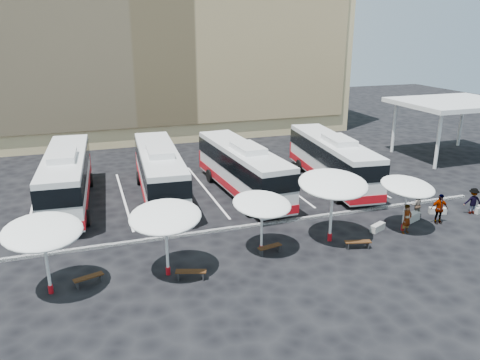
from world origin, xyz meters
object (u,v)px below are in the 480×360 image
object	(u,v)px
bus_1	(159,171)
bus_3	(332,159)
sunshade_0	(42,232)
conc_bench_1	(411,218)
bus_0	(67,176)
wood_bench_2	(270,248)
wood_bench_3	(358,243)
conc_bench_2	(438,211)
sunshade_1	(165,217)
sunshade_2	(262,204)
conc_bench_3	(480,209)
conc_bench_0	(378,227)
wood_bench_1	(191,273)
passenger_3	(473,201)
sunshade_4	(408,187)
bus_2	(242,168)
passenger_2	(439,209)
sunshade_3	(333,184)
passenger_0	(407,219)
passenger_1	(417,205)
wood_bench_0	(89,278)

from	to	relation	value
bus_1	bus_3	bearing A→B (deg)	-0.91
sunshade_0	conc_bench_1	distance (m)	21.20
bus_0	wood_bench_2	world-z (taller)	bus_0
bus_0	wood_bench_2	xyz separation A→B (m)	(10.20, -11.14, -1.68)
bus_0	sunshade_0	bearing A→B (deg)	-90.27
wood_bench_3	conc_bench_2	world-z (taller)	wood_bench_3
sunshade_1	sunshade_2	bearing A→B (deg)	8.81
sunshade_0	conc_bench_3	xyz separation A→B (m)	(26.20, 1.50, -2.85)
wood_bench_3	conc_bench_1	world-z (taller)	conc_bench_1
bus_0	bus_1	xyz separation A→B (m)	(6.11, -0.75, -0.02)
wood_bench_3	conc_bench_0	size ratio (longest dim) A/B	1.33
wood_bench_1	passenger_3	world-z (taller)	passenger_3
bus_3	sunshade_0	size ratio (longest dim) A/B	3.03
bus_3	sunshade_4	world-z (taller)	bus_3
sunshade_0	sunshade_4	distance (m)	19.61
sunshade_0	conc_bench_2	world-z (taller)	sunshade_0
sunshade_0	passenger_3	distance (m)	25.65
wood_bench_1	conc_bench_2	world-z (taller)	wood_bench_1
bus_1	wood_bench_2	size ratio (longest dim) A/B	8.78
bus_2	passenger_2	xyz separation A→B (m)	(9.70, -8.97, -1.03)
passenger_2	conc_bench_3	bearing A→B (deg)	20.22
bus_2	sunshade_4	xyz separation A→B (m)	(6.98, -9.17, 0.77)
wood_bench_2	wood_bench_3	xyz separation A→B (m)	(4.77, -1.04, 0.02)
sunshade_2	passenger_3	distance (m)	15.07
bus_2	sunshade_2	bearing A→B (deg)	-106.31
sunshade_1	sunshade_3	world-z (taller)	sunshade_3
wood_bench_2	passenger_0	size ratio (longest dim) A/B	0.79
bus_3	passenger_2	xyz separation A→B (m)	(2.44, -8.99, -1.04)
sunshade_3	passenger_3	world-z (taller)	sunshade_3
passenger_1	wood_bench_0	bearing A→B (deg)	24.64
sunshade_3	wood_bench_1	distance (m)	9.11
wood_bench_0	passenger_2	world-z (taller)	passenger_2
sunshade_2	wood_bench_1	world-z (taller)	sunshade_2
sunshade_2	conc_bench_2	bearing A→B (deg)	6.24
sunshade_0	passenger_1	distance (m)	21.97
bus_1	conc_bench_1	distance (m)	16.92
bus_2	passenger_1	xyz separation A→B (m)	(9.12, -7.62, -1.20)
sunshade_0	bus_3	bearing A→B (deg)	26.43
bus_1	passenger_1	distance (m)	17.24
sunshade_2	sunshade_3	size ratio (longest dim) A/B	0.87
bus_3	passenger_0	xyz separation A→B (m)	(-0.37, -9.57, -1.10)
bus_1	passenger_0	world-z (taller)	bus_1
passenger_0	passenger_2	size ratio (longest dim) A/B	0.94
wood_bench_2	sunshade_0	bearing A→B (deg)	-177.53
bus_0	sunshade_3	world-z (taller)	sunshade_3
bus_1	conc_bench_3	world-z (taller)	bus_1
bus_1	conc_bench_2	size ratio (longest dim) A/B	11.53
passenger_1	passenger_3	size ratio (longest dim) A/B	0.90
sunshade_4	passenger_2	size ratio (longest dim) A/B	2.05
wood_bench_2	passenger_0	world-z (taller)	passenger_0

